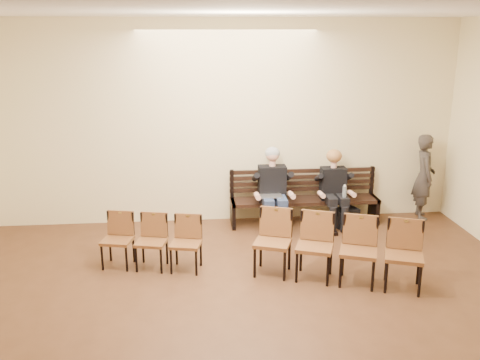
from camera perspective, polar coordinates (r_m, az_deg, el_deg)
The scene contains 10 objects.
room_walls at distance 4.98m, azimuth 2.15°, elevation 6.66°, with size 8.02×10.01×3.51m.
bench at distance 9.48m, azimuth 6.87°, elevation -3.30°, with size 2.60×0.90×0.45m, color black.
seated_man at distance 9.11m, azimuth 3.52°, elevation -0.89°, with size 0.58×0.80×1.39m, color black, non-canonical shape.
seated_woman at distance 9.36m, azimuth 10.01°, elevation -1.17°, with size 0.53×0.73×1.23m, color black, non-canonical shape.
laptop at distance 9.02m, azimuth 3.35°, elevation -1.84°, with size 0.36×0.28×0.26m, color silver.
water_bottle at distance 9.17m, azimuth 11.04°, elevation -1.94°, with size 0.07×0.07×0.22m, color silver.
bag at distance 9.50m, azimuth 11.14°, elevation -3.90°, with size 0.42×0.29×0.31m, color black.
passerby at distance 10.06m, azimuth 19.09°, elevation 0.97°, with size 0.64×0.42×1.77m, color #37312D.
chair_row_front at distance 7.75m, azimuth -9.45°, elevation -6.57°, with size 1.42×0.43×0.79m, color brown.
chair_row_back at distance 7.37m, azimuth 10.23°, elevation -7.31°, with size 2.23×0.50×0.92m, color brown.
Camera 1 is at (-0.65, -4.08, 3.35)m, focal length 40.00 mm.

